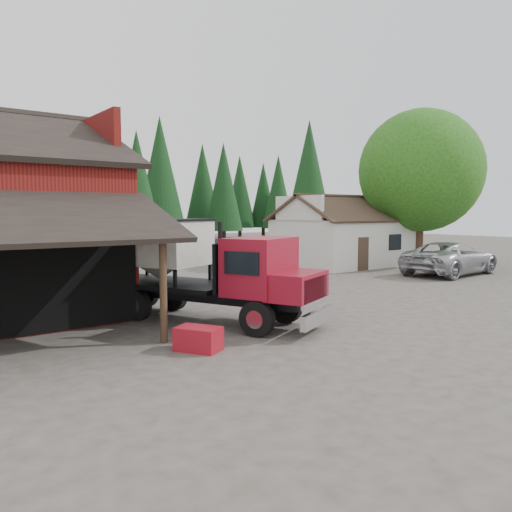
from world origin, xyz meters
TOP-DOWN VIEW (x-y plane):
  - ground at (0.00, 0.00)m, footprint 120.00×120.00m
  - farmhouse at (13.00, 13.00)m, footprint 8.60×6.42m
  - deciduous_tree at (17.01, 9.97)m, footprint 8.00×8.00m
  - conifer_backdrop at (0.00, 42.00)m, footprint 76.00×16.00m
  - near_pine_b at (6.00, 30.00)m, footprint 3.96×3.96m
  - near_pine_c at (22.00, 26.00)m, footprint 4.84×4.84m
  - feed_truck at (-3.50, 4.03)m, footprint 5.53×8.56m
  - silver_car at (14.00, 5.76)m, footprint 6.78×3.49m
  - equip_box at (-5.27, 0.85)m, footprint 1.16×1.30m

SIDE VIEW (x-z plane):
  - ground at x=0.00m, z-range 0.00..0.00m
  - conifer_backdrop at x=0.00m, z-range -8.00..8.00m
  - equip_box at x=-5.27m, z-range 0.00..0.60m
  - silver_car at x=14.00m, z-range 0.00..1.83m
  - farmhouse at x=13.00m, z-range -0.66..3.99m
  - feed_truck at x=-3.50m, z-range -0.12..3.67m
  - near_pine_b at x=6.00m, z-range 0.69..11.09m
  - deciduous_tree at x=17.01m, z-range 0.81..11.01m
  - near_pine_c at x=22.00m, z-range 0.69..13.09m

